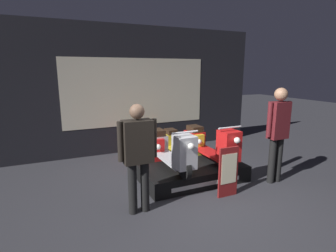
% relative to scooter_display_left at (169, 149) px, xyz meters
% --- Properties ---
extents(ground_plane, '(30.00, 30.00, 0.00)m').
position_rel_scooter_display_left_xyz_m(ground_plane, '(0.08, -1.18, -0.64)').
color(ground_plane, '#2D2D33').
extents(shop_wall_back, '(6.75, 0.09, 3.20)m').
position_rel_scooter_display_left_xyz_m(shop_wall_back, '(0.08, 2.20, 0.96)').
color(shop_wall_back, black).
rests_on(shop_wall_back, ground_plane).
extents(display_platform, '(1.99, 1.29, 0.30)m').
position_rel_scooter_display_left_xyz_m(display_platform, '(0.45, -0.01, -0.49)').
color(display_platform, black).
rests_on(display_platform, ground_plane).
extents(scooter_display_left, '(0.47, 1.72, 0.83)m').
position_rel_scooter_display_left_xyz_m(scooter_display_left, '(0.00, 0.00, 0.00)').
color(scooter_display_left, black).
rests_on(scooter_display_left, display_platform).
extents(scooter_display_right, '(0.47, 1.72, 0.83)m').
position_rel_scooter_display_left_xyz_m(scooter_display_right, '(0.89, 0.00, 0.00)').
color(scooter_display_right, black).
rests_on(scooter_display_right, display_platform).
extents(scooter_backrow_0, '(0.47, 1.72, 0.83)m').
position_rel_scooter_display_left_xyz_m(scooter_backrow_0, '(-0.11, 1.12, -0.30)').
color(scooter_backrow_0, black).
rests_on(scooter_backrow_0, ground_plane).
extents(scooter_backrow_1, '(0.47, 1.72, 0.83)m').
position_rel_scooter_display_left_xyz_m(scooter_backrow_1, '(0.82, 1.12, -0.30)').
color(scooter_backrow_1, black).
rests_on(scooter_backrow_1, ground_plane).
extents(person_left_browsing, '(0.58, 0.24, 1.64)m').
position_rel_scooter_display_left_xyz_m(person_left_browsing, '(-0.86, -0.83, 0.33)').
color(person_left_browsing, black).
rests_on(person_left_browsing, ground_plane).
extents(person_right_browsing, '(0.53, 0.23, 1.80)m').
position_rel_scooter_display_left_xyz_m(person_right_browsing, '(1.83, -0.83, 0.40)').
color(person_right_browsing, black).
rests_on(person_right_browsing, ground_plane).
extents(price_sign_board, '(0.37, 0.04, 0.87)m').
position_rel_scooter_display_left_xyz_m(price_sign_board, '(0.66, -0.96, -0.20)').
color(price_sign_board, maroon).
rests_on(price_sign_board, ground_plane).
extents(street_bollard, '(0.13, 0.13, 0.93)m').
position_rel_scooter_display_left_xyz_m(street_bollard, '(2.42, -0.30, -0.18)').
color(street_bollard, gray).
rests_on(street_bollard, ground_plane).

